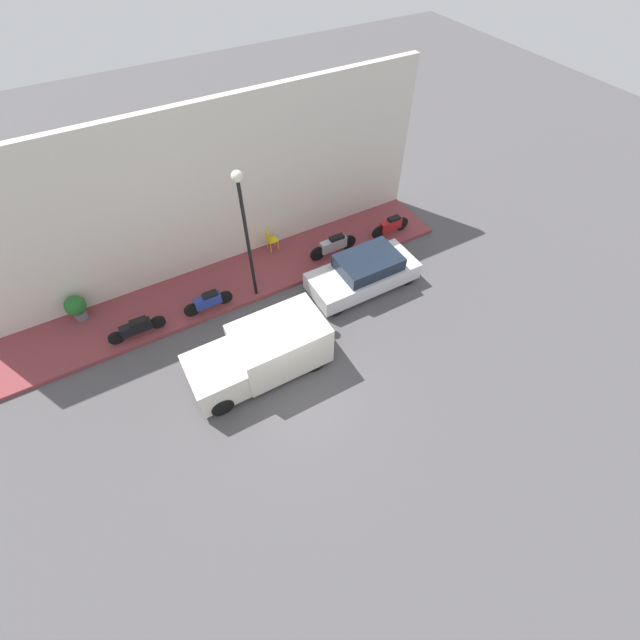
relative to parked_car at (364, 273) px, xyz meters
The scene contains 12 objects.
ground_plane 5.14m from the parked_car, 119.78° to the left, with size 60.00×60.00×0.00m, color #514F51.
sidewalk 5.16m from the parked_car, 59.58° to the left, with size 2.68×17.83×0.15m.
building_facade 6.54m from the parked_car, 47.25° to the left, with size 0.30×17.83×6.43m.
parked_car is the anchor object (origin of this frame).
delivery_van 5.40m from the parked_car, 108.66° to the left, with size 1.92×4.53×1.78m.
motorcycle_red 3.31m from the parked_car, 53.72° to the right, with size 0.30×1.85×0.83m.
motorcycle_blue 5.98m from the parked_car, 74.23° to the left, with size 0.30×1.85×0.77m.
scooter_silver 2.04m from the parked_car, ahead, with size 0.30×2.15×0.86m.
motorcycle_black 8.53m from the parked_car, 78.71° to the left, with size 0.30×1.99×0.72m.
streetlamp 5.18m from the parked_car, 68.70° to the left, with size 0.37×0.37×5.20m.
potted_plant 10.60m from the parked_car, 70.68° to the left, with size 0.73×0.73×1.02m.
cafe_chair 4.25m from the parked_car, 32.94° to the left, with size 0.40×0.40×0.96m.
Camera 1 is at (-7.12, 2.95, 12.13)m, focal length 24.00 mm.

